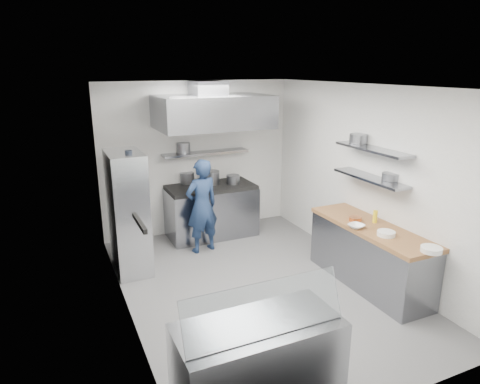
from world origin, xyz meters
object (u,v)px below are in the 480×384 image
gas_range (211,212)px  wire_rack (128,213)px  chef (202,206)px  display_case (258,365)px

gas_range → wire_rack: (-1.63, -0.80, 0.48)m
chef → wire_rack: size_ratio=0.86×
chef → wire_rack: wire_rack is taller
display_case → chef: bearing=78.6°
gas_range → display_case: gas_range is taller
gas_range → wire_rack: bearing=-154.0°
wire_rack → gas_range: bearing=26.0°
chef → display_case: (-0.71, -3.50, -0.37)m
gas_range → display_case: (-1.10, -4.10, -0.03)m
chef → gas_range: bearing=-133.9°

